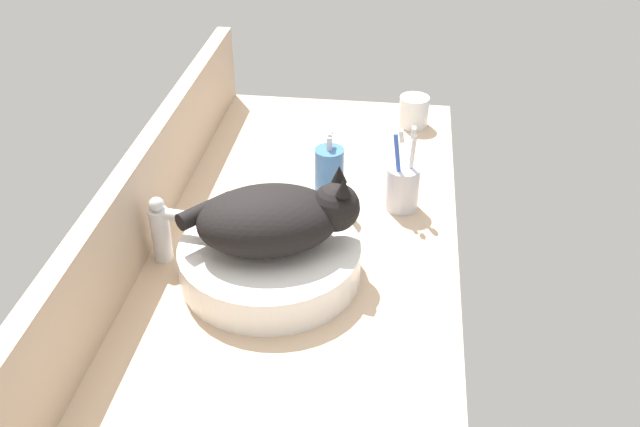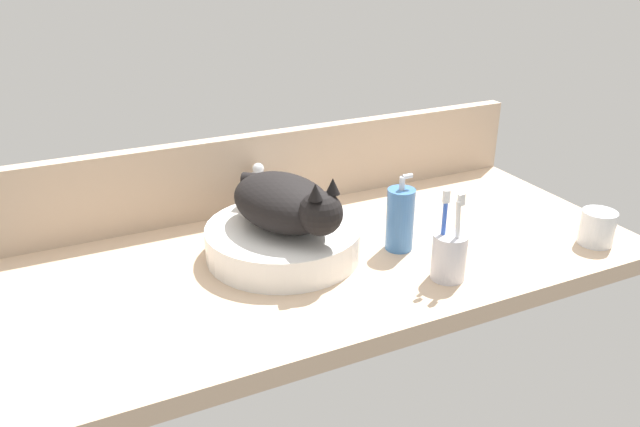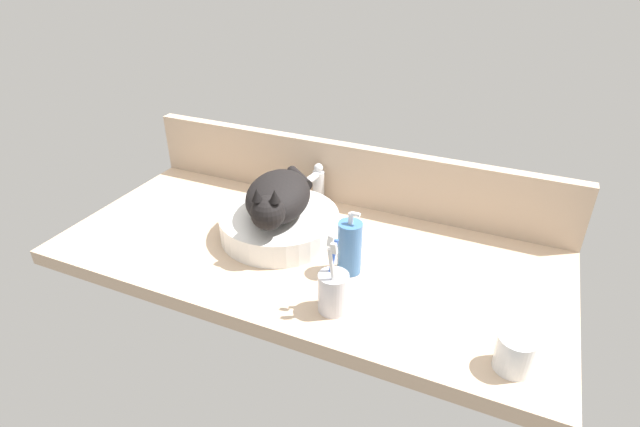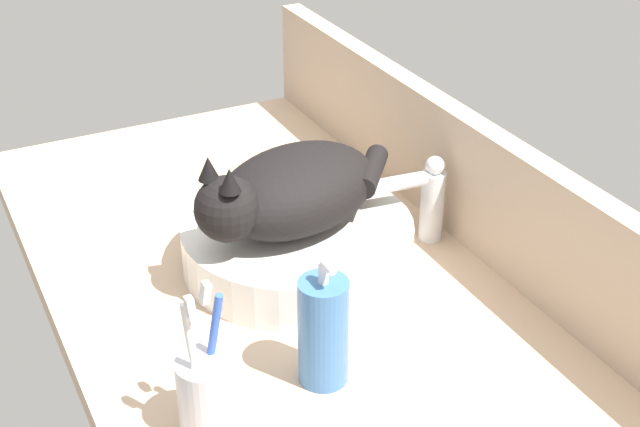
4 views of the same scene
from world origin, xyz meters
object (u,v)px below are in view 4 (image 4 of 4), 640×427
(sink_basin, at_px, (298,244))
(toothbrush_cup, at_px, (208,393))
(faucet, at_px, (426,196))
(cat, at_px, (290,191))
(soap_dispenser, at_px, (323,331))

(sink_basin, xyz_separation_m, toothbrush_cup, (0.26, -0.23, 0.02))
(sink_basin, bearing_deg, faucet, 83.33)
(cat, bearing_deg, soap_dispenser, -16.04)
(cat, relative_size, toothbrush_cup, 1.70)
(toothbrush_cup, bearing_deg, cat, 139.26)
(cat, distance_m, toothbrush_cup, 0.34)
(soap_dispenser, bearing_deg, sink_basin, 161.41)
(sink_basin, distance_m, toothbrush_cup, 0.35)
(sink_basin, distance_m, faucet, 0.20)
(cat, xyz_separation_m, faucet, (0.02, 0.21, -0.05))
(sink_basin, distance_m, cat, 0.09)
(faucet, bearing_deg, sink_basin, -96.67)
(sink_basin, height_order, faucet, faucet)
(cat, xyz_separation_m, toothbrush_cup, (0.25, -0.22, -0.07))
(sink_basin, xyz_separation_m, cat, (0.00, -0.01, 0.09))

